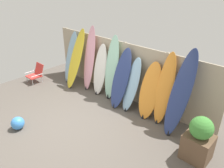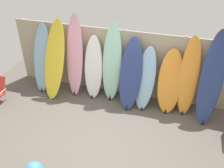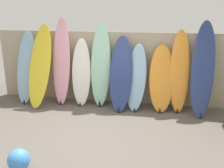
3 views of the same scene
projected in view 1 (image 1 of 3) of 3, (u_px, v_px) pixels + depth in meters
ground at (75, 122)px, 5.89m from camera, size 7.68×7.68×0.00m
fence_back at (124, 71)px, 6.81m from camera, size 6.08×0.11×1.80m
surfboard_skyblue_0 at (71, 58)px, 7.87m from camera, size 0.51×0.62×1.82m
surfboard_yellow_1 at (76, 59)px, 7.48m from camera, size 0.63×0.86×1.99m
surfboard_pink_2 at (89, 59)px, 7.28m from camera, size 0.46×0.53×2.14m
surfboard_white_3 at (100, 70)px, 7.07m from camera, size 0.52×0.54×1.65m
surfboard_seafoam_4 at (112, 68)px, 6.72m from camera, size 0.49×0.44×2.01m
surfboard_navy_5 at (121, 79)px, 6.34m from camera, size 0.55×0.70×1.74m
surfboard_skyblue_6 at (132, 85)px, 6.19m from camera, size 0.53×0.62×1.55m
surfboard_orange_7 at (150, 91)px, 5.87m from camera, size 0.60×0.60×1.56m
surfboard_orange_8 at (165, 89)px, 5.58m from camera, size 0.46×0.54×1.91m
surfboard_navy_9 at (180, 94)px, 5.16m from camera, size 0.58×0.82×2.11m
beach_chair at (36, 73)px, 8.07m from camera, size 0.50×0.56×0.65m
planter_box at (199, 140)px, 4.53m from camera, size 0.57×0.51×1.04m
beach_ball at (18, 123)px, 5.59m from camera, size 0.33×0.33×0.33m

